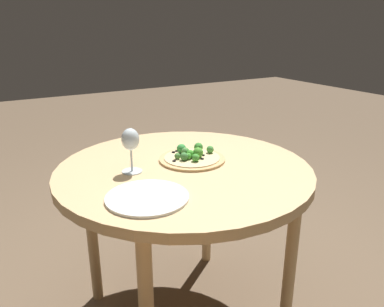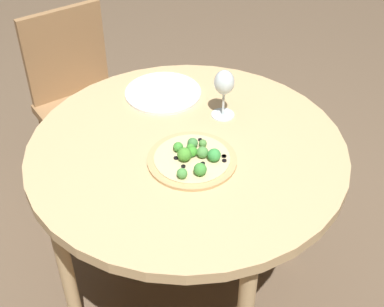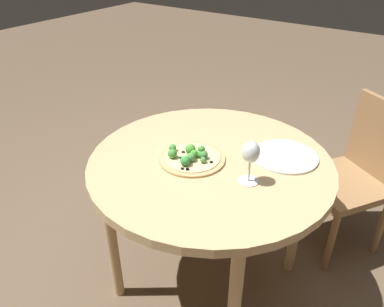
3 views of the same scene
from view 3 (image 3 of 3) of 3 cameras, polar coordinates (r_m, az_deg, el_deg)
The scene contains 6 objects.
ground_plane at distance 2.07m, azimuth 2.26°, elevation -18.64°, with size 12.00×12.00×0.00m, color brown.
dining_table at distance 1.62m, azimuth 2.75°, elevation -3.16°, with size 1.03×1.03×0.75m.
chair at distance 2.18m, azimuth 23.60°, elevation -2.73°, with size 0.55×0.55×0.85m.
pizza at distance 1.56m, azimuth -0.13°, elevation -0.52°, with size 0.28×0.28×0.06m.
wine_glass at distance 1.39m, azimuth 8.94°, elevation -0.08°, with size 0.08×0.08×0.18m.
plate_near at distance 1.64m, azimuth 13.97°, elevation -0.39°, with size 0.28×0.28×0.01m.
Camera 3 is at (1.13, 0.70, 1.59)m, focal length 35.00 mm.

